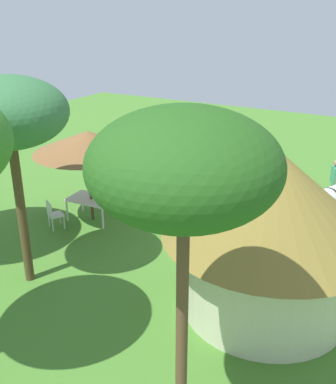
% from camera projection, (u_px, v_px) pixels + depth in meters
% --- Properties ---
extents(ground_plane, '(36.00, 36.00, 0.00)m').
position_uv_depth(ground_plane, '(209.00, 221.00, 14.64)').
color(ground_plane, '#477E2C').
extents(thatched_hut, '(4.66, 4.66, 3.80)m').
position_uv_depth(thatched_hut, '(270.00, 224.00, 9.63)').
color(thatched_hut, beige).
rests_on(thatched_hut, ground_plane).
extents(shade_umbrella, '(3.38, 3.38, 2.96)m').
position_uv_depth(shade_umbrella, '(88.00, 142.00, 13.79)').
color(shade_umbrella, '#4D3C2B').
rests_on(shade_umbrella, ground_plane).
extents(patio_dining_table, '(1.55, 1.06, 0.74)m').
position_uv_depth(patio_dining_table, '(92.00, 201.00, 14.52)').
color(patio_dining_table, silver).
rests_on(patio_dining_table, ground_plane).
extents(patio_chair_near_hut, '(0.54, 0.52, 0.90)m').
position_uv_depth(patio_chair_near_hut, '(123.00, 194.00, 15.41)').
color(patio_chair_near_hut, white).
rests_on(patio_chair_near_hut, ground_plane).
extents(patio_chair_west_end, '(0.59, 0.58, 0.90)m').
position_uv_depth(patio_chair_west_end, '(53.00, 213.00, 13.97)').
color(patio_chair_west_end, silver).
rests_on(patio_chair_west_end, ground_plane).
extents(guest_beside_umbrella, '(0.36, 0.52, 1.57)m').
position_uv_depth(guest_beside_umbrella, '(101.00, 171.00, 16.32)').
color(guest_beside_umbrella, black).
rests_on(guest_beside_umbrella, ground_plane).
extents(standing_watcher, '(0.38, 0.56, 1.70)m').
position_uv_depth(standing_watcher, '(335.00, 179.00, 15.37)').
color(standing_watcher, black).
rests_on(standing_watcher, ground_plane).
extents(striped_lounge_chair, '(0.78, 0.94, 0.65)m').
position_uv_depth(striped_lounge_chair, '(244.00, 205.00, 15.20)').
color(striped_lounge_chair, '#3C9375').
rests_on(striped_lounge_chair, ground_plane).
extents(zebra_nearest_camera, '(1.90, 1.42, 1.53)m').
position_uv_depth(zebra_nearest_camera, '(169.00, 166.00, 16.66)').
color(zebra_nearest_camera, silver).
rests_on(zebra_nearest_camera, ground_plane).
extents(zebra_by_umbrella, '(0.88, 2.26, 1.50)m').
position_uv_depth(zebra_by_umbrella, '(184.00, 196.00, 14.07)').
color(zebra_by_umbrella, silver).
rests_on(zebra_by_umbrella, ground_plane).
extents(zebra_toward_hut, '(1.28, 2.20, 1.55)m').
position_uv_depth(zebra_toward_hut, '(322.00, 202.00, 13.52)').
color(zebra_toward_hut, silver).
rests_on(zebra_toward_hut, ground_plane).
extents(acacia_tree_right_background, '(2.41, 2.41, 5.36)m').
position_uv_depth(acacia_tree_right_background, '(184.00, 169.00, 5.42)').
color(acacia_tree_right_background, brown).
rests_on(acacia_tree_right_background, ground_plane).
extents(acacia_tree_left_background, '(2.67, 2.67, 5.08)m').
position_uv_depth(acacia_tree_left_background, '(8.00, 114.00, 9.92)').
color(acacia_tree_left_background, '#4C3C21').
rests_on(acacia_tree_left_background, ground_plane).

